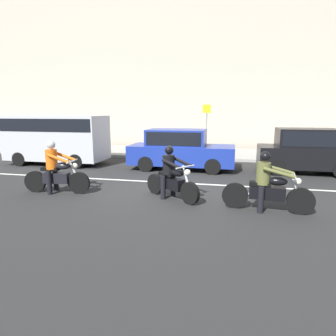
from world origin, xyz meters
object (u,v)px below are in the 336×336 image
Objects in this scene: parked_sedan_cobalt_blue at (180,149)px; parked_hatchback_black at (306,150)px; motorcycle_with_rider_orange_stripe at (56,172)px; motorcycle_with_rider_olive at (267,187)px; parked_van_silver at (57,136)px; street_sign_post at (206,124)px; motorcycle_with_rider_black_leather at (171,177)px.

parked_hatchback_black is (5.10, 0.30, 0.05)m from parked_sedan_cobalt_blue.
motorcycle_with_rider_olive is (6.13, -0.39, -0.04)m from motorcycle_with_rider_orange_stripe.
street_sign_post is at bearing 30.42° from parked_van_silver.
parked_sedan_cobalt_blue is (-3.06, 4.88, 0.26)m from motorcycle_with_rider_olive.
motorcycle_with_rider_black_leather is at bearing 168.25° from motorcycle_with_rider_olive.
motorcycle_with_rider_olive is (2.55, -0.53, -0.01)m from motorcycle_with_rider_black_leather.
parked_van_silver is 11.01m from parked_hatchback_black.
street_sign_post is at bearing 65.48° from motorcycle_with_rider_orange_stripe.
parked_hatchback_black reaches higher than motorcycle_with_rider_orange_stripe.
parked_sedan_cobalt_blue is 0.97× the size of parked_van_silver.
street_sign_post is (-2.27, 8.85, 1.16)m from motorcycle_with_rider_olive.
motorcycle_with_rider_orange_stripe is at bearing -177.74° from motorcycle_with_rider_black_leather.
motorcycle_with_rider_black_leather reaches higher than motorcycle_with_rider_olive.
parked_van_silver is (-5.90, 0.05, 0.44)m from parked_sedan_cobalt_blue.
motorcycle_with_rider_orange_stripe is at bearing -58.04° from parked_van_silver.
motorcycle_with_rider_orange_stripe is at bearing 176.36° from motorcycle_with_rider_olive.
parked_hatchback_black is at bearing 30.35° from motorcycle_with_rider_orange_stripe.
parked_van_silver reaches higher than motorcycle_with_rider_orange_stripe.
parked_sedan_cobalt_blue is 5.91m from parked_van_silver.
motorcycle_with_rider_orange_stripe is 3.58m from motorcycle_with_rider_black_leather.
parked_sedan_cobalt_blue is 1.22× the size of parked_hatchback_black.
motorcycle_with_rider_orange_stripe reaches higher than motorcycle_with_rider_black_leather.
parked_van_silver reaches higher than parked_sedan_cobalt_blue.
parked_hatchback_black is at bearing 1.32° from parked_van_silver.
motorcycle_with_rider_olive is 5.57m from parked_hatchback_black.
motorcycle_with_rider_olive is at bearing -28.79° from parked_van_silver.
parked_sedan_cobalt_blue is 5.11m from parked_hatchback_black.
motorcycle_with_rider_black_leather is 7.80m from parked_van_silver.
motorcycle_with_rider_orange_stripe is 5.44m from parked_sedan_cobalt_blue.
parked_van_silver reaches higher than motorcycle_with_rider_olive.
parked_sedan_cobalt_blue is 4.15m from street_sign_post.
motorcycle_with_rider_orange_stripe is 0.45× the size of parked_van_silver.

